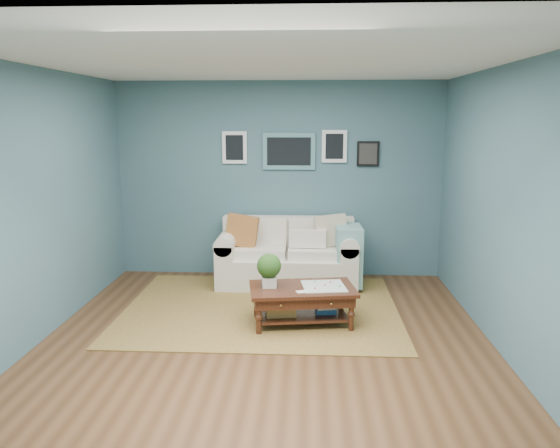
{
  "coord_description": "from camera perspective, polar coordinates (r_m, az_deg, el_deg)",
  "views": [
    {
      "loc": [
        0.42,
        -5.05,
        2.21
      ],
      "look_at": [
        0.09,
        1.0,
        1.02
      ],
      "focal_mm": 35.0,
      "sensor_mm": 36.0,
      "label": 1
    }
  ],
  "objects": [
    {
      "name": "coffee_table",
      "position": [
        5.91,
        1.75,
        -7.27
      ],
      "size": [
        1.2,
        0.81,
        0.78
      ],
      "rotation": [
        0.0,
        0.0,
        0.15
      ],
      "color": "black",
      "rests_on": "ground"
    },
    {
      "name": "area_rug",
      "position": [
        6.48,
        -1.97,
        -8.78
      ],
      "size": [
        3.16,
        2.53,
        0.01
      ],
      "primitive_type": "cube",
      "color": "brown",
      "rests_on": "ground"
    },
    {
      "name": "loveseat",
      "position": [
        7.31,
        1.42,
        -3.28
      ],
      "size": [
        1.89,
        0.86,
        0.97
      ],
      "color": "beige",
      "rests_on": "ground"
    },
    {
      "name": "room_shell",
      "position": [
        5.2,
        -1.53,
        1.69
      ],
      "size": [
        5.0,
        5.02,
        2.7
      ],
      "color": "brown",
      "rests_on": "ground"
    }
  ]
}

